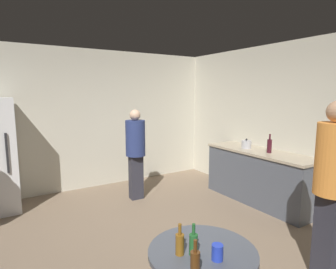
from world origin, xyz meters
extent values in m
cube|color=#7A6651|center=(0.00, 0.00, -0.05)|extent=(5.20, 5.20, 0.10)
cube|color=beige|center=(0.00, 2.63, 1.35)|extent=(5.32, 0.06, 2.70)
cube|color=beige|center=(2.63, 0.00, 1.35)|extent=(0.06, 5.20, 2.70)
cube|color=#262628|center=(-1.40, 1.86, 0.99)|extent=(0.03, 0.03, 0.60)
cube|color=#4C515B|center=(2.28, 0.31, 0.43)|extent=(0.60, 1.96, 0.86)
cube|color=tan|center=(2.28, 0.31, 0.88)|extent=(0.64, 2.00, 0.04)
cylinder|color=#B2B2B7|center=(2.23, 0.58, 0.97)|extent=(0.17, 0.17, 0.14)
sphere|color=black|center=(2.23, 0.58, 1.06)|extent=(0.04, 0.04, 0.04)
cone|color=#B2B2B7|center=(2.35, 0.58, 0.98)|extent=(0.09, 0.04, 0.06)
cylinder|color=#3F141E|center=(2.27, 0.12, 1.01)|extent=(0.08, 0.08, 0.22)
cylinder|color=#3F141E|center=(2.27, 0.12, 1.17)|extent=(0.03, 0.03, 0.09)
cylinder|color=#4C515B|center=(-0.31, -1.37, 0.72)|extent=(0.80, 0.80, 0.03)
cylinder|color=#8C5919|center=(-0.48, -1.33, 0.81)|extent=(0.06, 0.06, 0.15)
cylinder|color=#8C5919|center=(-0.48, -1.33, 0.93)|extent=(0.02, 0.02, 0.08)
cylinder|color=#593314|center=(-0.52, -1.56, 0.81)|extent=(0.06, 0.06, 0.15)
cylinder|color=#593314|center=(-0.52, -1.56, 0.93)|extent=(0.02, 0.02, 0.08)
cylinder|color=#26662D|center=(-0.40, -1.38, 0.81)|extent=(0.06, 0.06, 0.15)
cylinder|color=#26662D|center=(-0.40, -1.38, 0.93)|extent=(0.02, 0.02, 0.08)
cylinder|color=blue|center=(-0.30, -1.52, 0.79)|extent=(0.08, 0.08, 0.11)
cube|color=#2D2D38|center=(1.22, -1.45, 0.44)|extent=(0.19, 0.24, 0.89)
cylinder|color=orange|center=(1.22, -1.45, 1.24)|extent=(0.38, 0.38, 0.70)
cube|color=#2D2D38|center=(0.54, 1.56, 0.39)|extent=(0.23, 0.18, 0.78)
cylinder|color=navy|center=(0.54, 1.56, 1.09)|extent=(0.35, 0.35, 0.62)
sphere|color=#D8AD8C|center=(0.54, 1.56, 1.50)|extent=(0.19, 0.19, 0.19)
camera|label=1|loc=(-1.53, -2.87, 1.87)|focal=30.29mm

